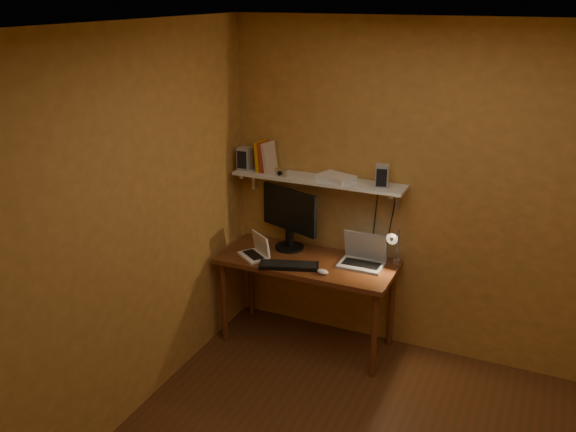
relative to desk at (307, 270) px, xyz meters
The scene contains 14 objects.
room 1.72m from the desk, 53.42° to the right, with size 3.44×3.24×2.64m.
desk is the anchor object (origin of this frame).
wall_shelf 0.72m from the desk, 90.00° to the left, with size 1.40×0.25×0.21m.
monitor 0.46m from the desk, 145.89° to the left, with size 0.55×0.31×0.52m.
laptop 0.46m from the desk, 14.19° to the left, with size 0.34×0.25×0.25m.
netbook 0.43m from the desk, 165.42° to the right, with size 0.30×0.29×0.19m.
keyboard 0.22m from the desk, 114.28° to the right, with size 0.46×0.15×0.02m, color black.
mouse 0.29m from the desk, 42.96° to the right, with size 0.10×0.06×0.03m, color white.
desk_lamp 0.73m from the desk, 10.81° to the left, with size 0.09×0.23×0.38m.
speaker_left 1.04m from the desk, 164.18° to the left, with size 0.10×0.10×0.18m, color #97999F.
speaker_right 0.97m from the desk, 18.63° to the left, with size 0.10×0.10×0.17m, color #97999F.
books 0.98m from the desk, 155.77° to the left, with size 0.14×0.17×0.24m.
shelf_camera 0.80m from the desk, 157.71° to the left, with size 0.10×0.06×0.06m.
router 0.77m from the desk, 51.29° to the left, with size 0.27×0.18×0.05m, color white.
Camera 1 is at (0.72, -2.80, 2.77)m, focal length 38.00 mm.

